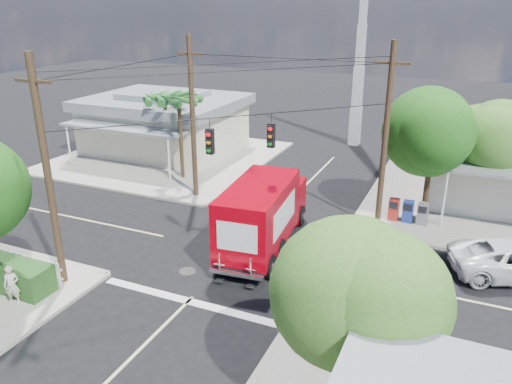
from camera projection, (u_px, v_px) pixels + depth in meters
The scene contains 16 objects.
ground at pixel (238, 252), 22.45m from camera, with size 120.00×120.00×0.00m, color black.
sidewalk_ne at pixel (500, 204), 27.61m from camera, with size 14.12×14.12×0.14m.
sidewalk_nw at pixel (167, 157), 35.82m from camera, with size 14.12×14.12×0.14m.
road_markings at pixel (223, 267), 21.19m from camera, with size 32.00×32.00×0.01m.
building_nw at pixel (165, 122), 36.82m from camera, with size 10.80×10.20×4.30m.
radio_tower at pixel (359, 72), 37.32m from camera, with size 0.80×0.80×17.00m.
tree_ne_front at pixel (434, 131), 23.80m from camera, with size 4.21×4.14×6.66m.
tree_ne_back at pixel (492, 138), 24.90m from camera, with size 3.77×3.66×5.82m.
tree_se at pixel (366, 287), 12.17m from camera, with size 3.67×3.54×5.62m.
palm_nw_front at pixel (179, 100), 29.88m from camera, with size 3.01×3.08×5.59m.
palm_nw_back at pixel (165, 99), 32.04m from camera, with size 3.01×3.08×5.19m.
utility_poles at pixel (221, 139), 22.74m from camera, with size 12.00×10.68×9.00m.
picket_fence at pixel (6, 260), 20.36m from camera, with size 5.94×0.06×1.00m.
vending_boxes at pixel (408, 211), 25.04m from camera, with size 1.90×0.50×1.10m.
delivery_truck at pixel (263, 214), 22.38m from camera, with size 3.03×7.68×3.24m.
pedestrian at pixel (12, 285), 18.13m from camera, with size 0.56×0.37×1.54m, color beige.
Camera 1 is at (8.81, -17.96, 10.56)m, focal length 35.00 mm.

